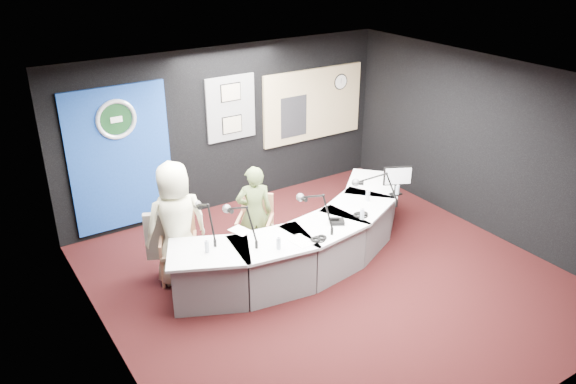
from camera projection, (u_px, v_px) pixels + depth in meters
ground at (330, 279)px, 8.15m from camera, size 6.00×6.00×0.00m
ceiling at (338, 84)px, 6.98m from camera, size 6.00×6.00×0.02m
wall_back at (228, 128)px, 9.86m from camera, size 6.00×0.02×2.80m
wall_front at (531, 303)px, 5.28m from camera, size 6.00×0.02×2.80m
wall_left at (106, 253)px, 6.09m from camera, size 0.02×6.00×2.80m
wall_right at (487, 146)px, 9.04m from camera, size 0.02×6.00×2.80m
broadcast_desk at (306, 241)px, 8.39m from camera, size 4.50×1.90×0.75m
backdrop_panel at (121, 159)px, 8.96m from camera, size 1.60×0.05×2.30m
agency_seal at (116, 119)px, 8.66m from camera, size 0.63×0.07×0.63m
seal_center at (116, 119)px, 8.66m from camera, size 0.48×0.01×0.48m
pinboard at (231, 108)px, 9.71m from camera, size 0.90×0.04×1.10m
framed_photo_upper at (231, 92)px, 9.57m from camera, size 0.34×0.02×0.27m
framed_photo_lower at (232, 125)px, 9.81m from camera, size 0.34×0.02×0.27m
booth_window_frame at (313, 104)px, 10.63m from camera, size 2.12×0.06×1.32m
booth_glow at (313, 105)px, 10.62m from camera, size 2.00×0.02×1.20m
equipment_rack at (294, 117)px, 10.45m from camera, size 0.55×0.02×0.75m
wall_clock at (341, 82)px, 10.76m from camera, size 0.28×0.01×0.28m
armchair_left at (179, 248)px, 7.97m from camera, size 0.74×0.74×0.99m
armchair_right at (255, 229)px, 8.53m from camera, size 0.73×0.73×0.92m
draped_jacket at (163, 236)px, 8.03m from camera, size 0.50×0.30×0.70m
person_man at (176, 223)px, 7.81m from camera, size 0.90×0.63×1.76m
person_woman at (254, 213)px, 8.41m from camera, size 0.63×0.53×1.47m
computer_monitor at (397, 176)px, 8.82m from camera, size 0.42×0.23×0.31m
desk_phone at (337, 222)px, 8.08m from camera, size 0.25×0.24×0.05m
headphones_near at (361, 214)px, 8.30m from camera, size 0.24×0.24×0.04m
headphones_far at (319, 239)px, 7.66m from camera, size 0.20×0.20×0.03m
paper_stack at (240, 230)px, 7.89m from camera, size 0.28×0.34×0.00m
notepad at (301, 241)px, 7.63m from camera, size 0.27×0.36×0.00m
boom_mic_a at (205, 216)px, 7.63m from camera, size 0.17×0.74×0.60m
boom_mic_b at (241, 219)px, 7.55m from camera, size 0.22×0.73×0.60m
boom_mic_c at (316, 207)px, 7.88m from camera, size 0.23×0.73×0.60m
boom_mic_d at (377, 187)px, 8.49m from camera, size 0.57×0.55×0.60m
water_bottles at (318, 220)px, 7.99m from camera, size 3.28×0.55×0.18m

